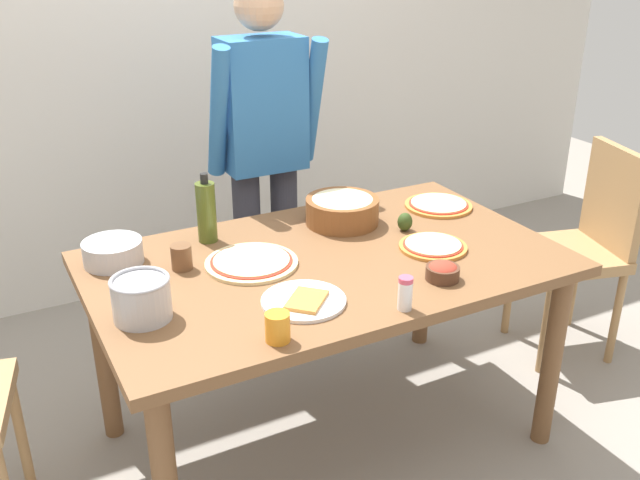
% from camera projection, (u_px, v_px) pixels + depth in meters
% --- Properties ---
extents(ground, '(8.00, 8.00, 0.00)m').
position_uv_depth(ground, '(326.00, 435.00, 2.75)').
color(ground, gray).
extents(wall_back, '(5.60, 0.10, 2.60)m').
position_uv_depth(wall_back, '(174.00, 37.00, 3.51)').
color(wall_back, silver).
rests_on(wall_back, ground).
extents(dining_table, '(1.60, 0.96, 0.76)m').
position_uv_depth(dining_table, '(327.00, 282.00, 2.48)').
color(dining_table, brown).
rests_on(dining_table, ground).
extents(person_cook, '(0.49, 0.25, 1.62)m').
position_uv_depth(person_cook, '(264.00, 148.00, 3.02)').
color(person_cook, '#2D2D38').
rests_on(person_cook, ground).
extents(chair_wooden_right, '(0.49, 0.49, 0.95)m').
position_uv_depth(chair_wooden_right, '(585.00, 239.00, 3.13)').
color(chair_wooden_right, '#A37A4C').
rests_on(chair_wooden_right, ground).
extents(pizza_raw_on_board, '(0.32, 0.32, 0.02)m').
position_uv_depth(pizza_raw_on_board, '(252.00, 262.00, 2.40)').
color(pizza_raw_on_board, beige).
rests_on(pizza_raw_on_board, dining_table).
extents(pizza_cooked_on_tray, '(0.27, 0.27, 0.02)m').
position_uv_depth(pizza_cooked_on_tray, '(438.00, 205.00, 2.88)').
color(pizza_cooked_on_tray, '#C67A33').
rests_on(pizza_cooked_on_tray, dining_table).
extents(pizza_second_cooked, '(0.24, 0.24, 0.02)m').
position_uv_depth(pizza_second_cooked, '(433.00, 246.00, 2.51)').
color(pizza_second_cooked, '#C67A33').
rests_on(pizza_second_cooked, dining_table).
extents(plate_with_slice, '(0.26, 0.26, 0.02)m').
position_uv_depth(plate_with_slice, '(304.00, 301.00, 2.15)').
color(plate_with_slice, white).
rests_on(plate_with_slice, dining_table).
extents(popcorn_bowl, '(0.28, 0.28, 0.11)m').
position_uv_depth(popcorn_bowl, '(342.00, 208.00, 2.71)').
color(popcorn_bowl, brown).
rests_on(popcorn_bowl, dining_table).
extents(mixing_bowl_steel, '(0.20, 0.20, 0.08)m').
position_uv_depth(mixing_bowl_steel, '(113.00, 252.00, 2.39)').
color(mixing_bowl_steel, '#B7B7BC').
rests_on(mixing_bowl_steel, dining_table).
extents(small_sauce_bowl, '(0.11, 0.11, 0.06)m').
position_uv_depth(small_sauce_bowl, '(443.00, 271.00, 2.29)').
color(small_sauce_bowl, '#4C2D1E').
rests_on(small_sauce_bowl, dining_table).
extents(olive_oil_bottle, '(0.07, 0.07, 0.26)m').
position_uv_depth(olive_oil_bottle, '(206.00, 212.00, 2.54)').
color(olive_oil_bottle, '#47561E').
rests_on(olive_oil_bottle, dining_table).
extents(steel_pot, '(0.17, 0.17, 0.13)m').
position_uv_depth(steel_pot, '(141.00, 298.00, 2.05)').
color(steel_pot, '#B7B7BC').
rests_on(steel_pot, dining_table).
extents(cup_orange, '(0.07, 0.07, 0.08)m').
position_uv_depth(cup_orange, '(278.00, 327.00, 1.95)').
color(cup_orange, orange).
rests_on(cup_orange, dining_table).
extents(cup_small_brown, '(0.07, 0.07, 0.08)m').
position_uv_depth(cup_small_brown, '(182.00, 257.00, 2.35)').
color(cup_small_brown, brown).
rests_on(cup_small_brown, dining_table).
extents(salt_shaker, '(0.04, 0.04, 0.11)m').
position_uv_depth(salt_shaker, '(405.00, 293.00, 2.10)').
color(salt_shaker, white).
rests_on(salt_shaker, dining_table).
extents(avocado, '(0.06, 0.06, 0.07)m').
position_uv_depth(avocado, '(405.00, 222.00, 2.65)').
color(avocado, '#2D4219').
rests_on(avocado, dining_table).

